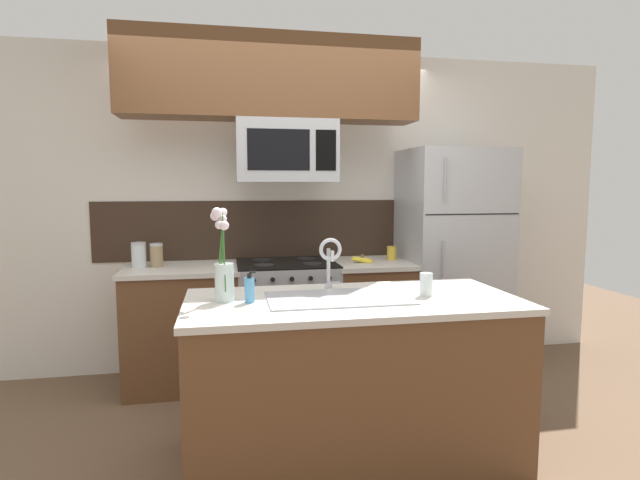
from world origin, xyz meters
TOP-DOWN VIEW (x-y plane):
  - ground_plane at (0.00, 0.00)m, footprint 10.00×10.00m
  - rear_partition at (0.30, 1.28)m, footprint 5.20×0.10m
  - splash_band at (0.00, 1.22)m, footprint 2.99×0.01m
  - back_counter_left at (-0.79, 0.90)m, footprint 0.84×0.65m
  - back_counter_right at (0.68, 0.90)m, footprint 0.63×0.65m
  - stove_range at (0.00, 0.90)m, footprint 0.76×0.64m
  - microwave at (0.00, 0.88)m, footprint 0.74×0.40m
  - upper_cabinet_band at (-0.11, 0.85)m, footprint 2.17×0.34m
  - refrigerator at (1.37, 0.92)m, footprint 0.79×0.74m
  - storage_jar_tall at (-1.09, 0.93)m, footprint 0.11×0.11m
  - storage_jar_medium at (-0.97, 0.94)m, footprint 0.09×0.09m
  - banana_bunch at (0.60, 0.84)m, footprint 0.19×0.12m
  - coffee_tin at (0.87, 0.95)m, footprint 0.08×0.08m
  - island_counter at (0.21, -0.35)m, footprint 1.79×0.84m
  - kitchen_sink at (0.13, -0.35)m, footprint 0.76×0.44m
  - sink_faucet at (0.13, -0.13)m, footprint 0.14×0.14m
  - dish_soap_bottle at (-0.34, -0.35)m, footprint 0.06×0.05m
  - drinking_glass at (0.62, -0.37)m, footprint 0.07×0.07m
  - flower_vase at (-0.47, -0.29)m, footprint 0.12×0.19m

SIDE VIEW (x-z plane):
  - ground_plane at x=0.00m, z-range 0.00..0.00m
  - island_counter at x=0.21m, z-range 0.00..0.91m
  - back_counter_left at x=-0.79m, z-range 0.00..0.91m
  - back_counter_right at x=0.68m, z-range 0.00..0.91m
  - stove_range at x=0.00m, z-range 0.00..0.93m
  - kitchen_sink at x=0.13m, z-range 0.76..0.92m
  - refrigerator at x=1.37m, z-range 0.00..1.80m
  - banana_bunch at x=0.60m, z-range 0.89..0.97m
  - coffee_tin at x=0.87m, z-range 0.91..1.02m
  - drinking_glass at x=0.62m, z-range 0.91..1.04m
  - dish_soap_bottle at x=-0.34m, z-range 0.90..1.06m
  - storage_jar_medium at x=-0.97m, z-range 0.91..1.09m
  - storage_jar_tall at x=-1.09m, z-range 0.91..1.10m
  - flower_vase at x=-0.47m, z-range 0.83..1.32m
  - sink_faucet at x=0.13m, z-range 0.95..1.26m
  - splash_band at x=0.00m, z-range 0.91..1.39m
  - rear_partition at x=0.30m, z-range 0.00..2.60m
  - microwave at x=0.00m, z-range 1.54..2.00m
  - upper_cabinet_band at x=-0.11m, z-range 2.00..2.60m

